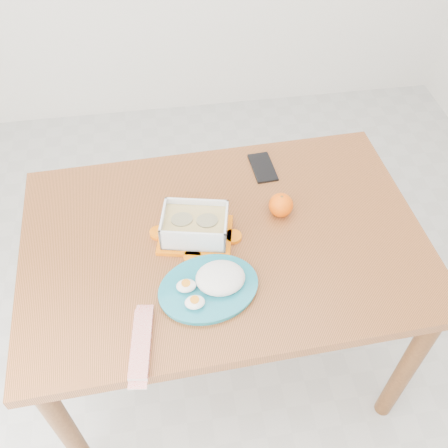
{
  "coord_description": "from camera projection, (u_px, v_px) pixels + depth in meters",
  "views": [
    {
      "loc": [
        -0.06,
        -1.0,
        1.93
      ],
      "look_at": [
        0.09,
        -0.02,
        0.81
      ],
      "focal_mm": 40.0,
      "sensor_mm": 36.0,
      "label": 1
    }
  ],
  "objects": [
    {
      "name": "food_container",
      "position": [
        195.0,
        226.0,
        1.51
      ],
      "size": [
        0.25,
        0.21,
        0.09
      ],
      "rotation": [
        0.0,
        0.0,
        -0.22
      ],
      "color": "orange",
      "rests_on": "dining_table"
    },
    {
      "name": "candy_bar",
      "position": [
        141.0,
        344.0,
        1.29
      ],
      "size": [
        0.07,
        0.2,
        0.02
      ],
      "primitive_type": "cube",
      "rotation": [
        0.0,
        0.0,
        1.44
      ],
      "color": "red",
      "rests_on": "dining_table"
    },
    {
      "name": "smartphone",
      "position": [
        263.0,
        167.0,
        1.75
      ],
      "size": [
        0.08,
        0.15,
        0.01
      ],
      "primitive_type": "cube",
      "rotation": [
        0.0,
        0.0,
        0.07
      ],
      "color": "black",
      "rests_on": "dining_table"
    },
    {
      "name": "ground",
      "position": [
        203.0,
        350.0,
        2.11
      ],
      "size": [
        3.5,
        3.5,
        0.0
      ],
      "primitive_type": "plane",
      "color": "#B7B7B2",
      "rests_on": "ground"
    },
    {
      "name": "rice_plate",
      "position": [
        212.0,
        284.0,
        1.4
      ],
      "size": [
        0.33,
        0.33,
        0.08
      ],
      "rotation": [
        0.0,
        0.0,
        0.21
      ],
      "color": "#197789",
      "rests_on": "dining_table"
    },
    {
      "name": "orange_fruit",
      "position": [
        281.0,
        205.0,
        1.58
      ],
      "size": [
        0.08,
        0.08,
        0.08
      ],
      "primitive_type": "sphere",
      "color": "#FF4005",
      "rests_on": "dining_table"
    },
    {
      "name": "dining_table",
      "position": [
        224.0,
        256.0,
        1.61
      ],
      "size": [
        1.27,
        0.87,
        0.75
      ],
      "rotation": [
        0.0,
        0.0,
        0.04
      ],
      "color": "#A4542E",
      "rests_on": "ground"
    }
  ]
}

